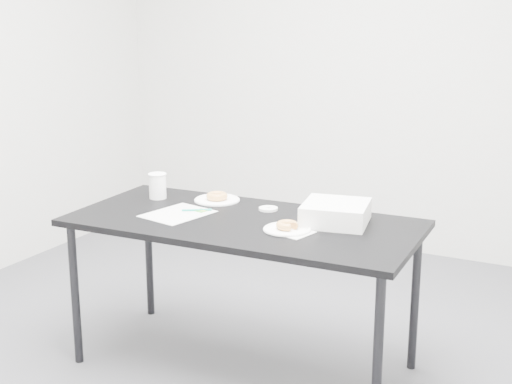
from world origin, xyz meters
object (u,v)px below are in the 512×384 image
at_px(donut_far, 217,196).
at_px(coffee_cup, 158,186).
at_px(scorecard, 178,214).
at_px(plate_near, 287,229).
at_px(donut_near, 287,225).
at_px(bakery_box, 336,213).
at_px(pen, 197,210).
at_px(plate_far, 217,200).
at_px(table, 243,231).

height_order(donut_far, coffee_cup, coffee_cup).
distance_m(scorecard, plate_near, 0.58).
distance_m(donut_near, bakery_box, 0.26).
height_order(donut_near, coffee_cup, coffee_cup).
distance_m(scorecard, donut_near, 0.58).
bearing_deg(plate_near, pen, 171.28).
bearing_deg(donut_near, scorecard, -179.86).
relative_size(plate_far, coffee_cup, 1.76).
bearing_deg(table, scorecard, -172.22).
bearing_deg(bakery_box, donut_far, 161.38).
distance_m(plate_far, bakery_box, 0.70).
distance_m(table, bakery_box, 0.44).
bearing_deg(coffee_cup, table, -13.96).
height_order(plate_near, donut_far, donut_far).
distance_m(plate_near, coffee_cup, 0.87).
relative_size(plate_near, plate_far, 0.91).
distance_m(pen, donut_far, 0.22).
xyz_separation_m(donut_near, donut_far, (-0.54, 0.30, -0.00)).
bearing_deg(donut_far, coffee_cup, -161.48).
relative_size(scorecard, bakery_box, 1.08).
bearing_deg(scorecard, plate_far, 93.87).
xyz_separation_m(plate_near, bakery_box, (0.15, 0.21, 0.04)).
height_order(scorecard, plate_far, plate_far).
distance_m(scorecard, pen, 0.10).
height_order(plate_near, donut_near, donut_near).
height_order(table, donut_near, donut_near).
bearing_deg(donut_far, scorecard, -98.00).
xyz_separation_m(plate_near, donut_far, (-0.54, 0.30, 0.02)).
distance_m(plate_near, bakery_box, 0.26).
bearing_deg(table, donut_far, 137.24).
distance_m(scorecard, donut_far, 0.31).
height_order(plate_far, donut_far, donut_far).
xyz_separation_m(donut_near, plate_far, (-0.54, 0.30, -0.02)).
bearing_deg(coffee_cup, pen, -21.06).
height_order(table, bakery_box, bakery_box).
height_order(table, pen, pen).
height_order(pen, plate_far, pen).
distance_m(pen, plate_far, 0.22).
relative_size(scorecard, donut_far, 2.85).
xyz_separation_m(plate_far, donut_far, (0.00, 0.00, 0.02)).
xyz_separation_m(table, donut_near, (0.25, -0.06, 0.08)).
xyz_separation_m(donut_near, bakery_box, (0.15, 0.21, 0.02)).
distance_m(table, donut_far, 0.39).
xyz_separation_m(plate_near, plate_far, (-0.54, 0.30, -0.00)).
xyz_separation_m(scorecard, donut_far, (0.04, 0.30, 0.02)).
bearing_deg(coffee_cup, scorecard, -38.28).
bearing_deg(scorecard, table, 21.74).
relative_size(pen, donut_near, 1.45).
bearing_deg(bakery_box, pen, 179.80).
bearing_deg(donut_near, pen, 171.28).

